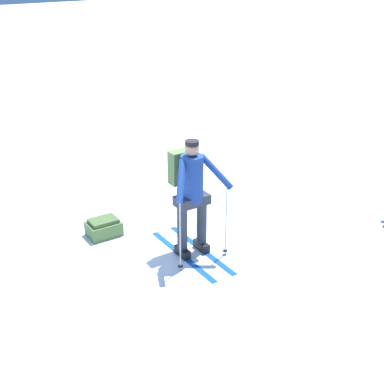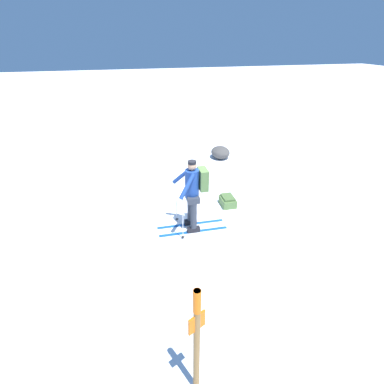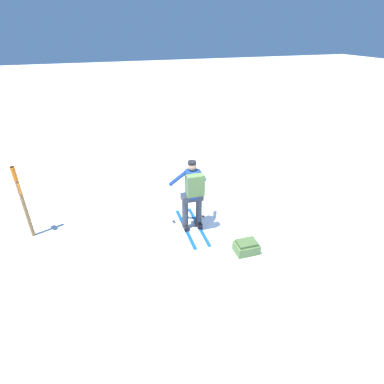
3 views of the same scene
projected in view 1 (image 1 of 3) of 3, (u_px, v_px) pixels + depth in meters
name	position (u px, v px, depth m)	size (l,w,h in m)	color
ground_plane	(138.00, 241.00, 8.25)	(80.00, 80.00, 0.00)	white
skier	(191.00, 189.00, 7.52)	(0.96, 1.67, 1.75)	#144C9E
dropped_backpack	(104.00, 228.00, 8.35)	(0.52, 0.39, 0.28)	#4C6B38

